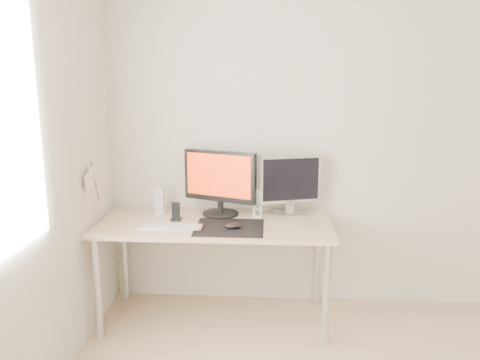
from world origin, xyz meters
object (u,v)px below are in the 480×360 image
object	(u,v)px
mouse	(232,226)
second_monitor	(290,182)
desk	(215,233)
speaker_right	(257,204)
keyboard	(171,227)
speaker_left	(160,201)
phone_dock	(176,215)
main_monitor	(220,181)

from	to	relation	value
mouse	second_monitor	bearing A→B (deg)	42.66
desk	speaker_right	size ratio (longest dim) A/B	8.19
mouse	keyboard	size ratio (longest dim) A/B	0.24
speaker_left	phone_dock	xyz separation A→B (m)	(0.15, -0.16, -0.06)
speaker_left	keyboard	bearing A→B (deg)	-65.85
phone_dock	mouse	bearing A→B (deg)	-22.93
speaker_right	keyboard	world-z (taller)	speaker_right
speaker_left	phone_dock	bearing A→B (deg)	-47.20
main_monitor	speaker_left	size ratio (longest dim) A/B	2.70
second_monitor	phone_dock	xyz separation A→B (m)	(-0.79, -0.19, -0.20)
speaker_left	phone_dock	distance (m)	0.23
second_monitor	keyboard	distance (m)	0.90
mouse	speaker_right	world-z (taller)	speaker_right
main_monitor	second_monitor	bearing A→B (deg)	4.13
keyboard	phone_dock	size ratio (longest dim) A/B	3.24
main_monitor	phone_dock	world-z (taller)	main_monitor
speaker_right	keyboard	bearing A→B (deg)	-153.21
desk	phone_dock	world-z (taller)	phone_dock
desk	mouse	bearing A→B (deg)	-48.56
second_monitor	speaker_left	world-z (taller)	second_monitor
desk	phone_dock	size ratio (longest dim) A/B	12.32
second_monitor	speaker_right	world-z (taller)	second_monitor
main_monitor	keyboard	world-z (taller)	main_monitor
mouse	speaker_left	world-z (taller)	speaker_left
desk	second_monitor	world-z (taller)	second_monitor
desk	second_monitor	size ratio (longest dim) A/B	3.60
mouse	phone_dock	size ratio (longest dim) A/B	0.77
second_monitor	phone_dock	world-z (taller)	second_monitor
desk	speaker_right	bearing A→B (deg)	25.14
desk	main_monitor	world-z (taller)	main_monitor
desk	phone_dock	bearing A→B (deg)	175.81
speaker_left	mouse	bearing A→B (deg)	-31.02
desk	speaker_left	size ratio (longest dim) A/B	8.19
phone_dock	desk	bearing A→B (deg)	-4.19
keyboard	phone_dock	distance (m)	0.17
keyboard	speaker_left	bearing A→B (deg)	114.15
speaker_right	phone_dock	xyz separation A→B (m)	(-0.56, -0.12, -0.06)
mouse	phone_dock	distance (m)	0.44
phone_dock	speaker_right	bearing A→B (deg)	11.75
speaker_left	phone_dock	size ratio (longest dim) A/B	1.51
mouse	keyboard	bearing A→B (deg)	179.57
phone_dock	speaker_left	bearing A→B (deg)	132.80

